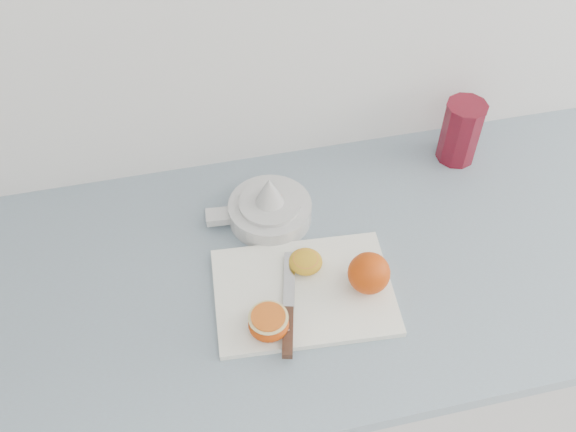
{
  "coord_description": "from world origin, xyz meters",
  "views": [
    {
      "loc": [
        -0.3,
        1.01,
        1.83
      ],
      "look_at": [
        -0.13,
        1.76,
        0.96
      ],
      "focal_mm": 40.0,
      "sensor_mm": 36.0,
      "label": 1
    }
  ],
  "objects_px": {
    "counter": "(358,366)",
    "red_tumbler": "(460,134)",
    "cutting_board": "(304,292)",
    "citrus_juicer": "(269,208)",
    "half_orange": "(269,323)"
  },
  "relations": [
    {
      "from": "counter",
      "to": "red_tumbler",
      "type": "bearing_deg",
      "value": 40.93
    },
    {
      "from": "cutting_board",
      "to": "citrus_juicer",
      "type": "xyz_separation_m",
      "value": [
        -0.02,
        0.19,
        0.02
      ]
    },
    {
      "from": "citrus_juicer",
      "to": "half_orange",
      "type": "bearing_deg",
      "value": -101.75
    },
    {
      "from": "cutting_board",
      "to": "counter",
      "type": "bearing_deg",
      "value": 22.2
    },
    {
      "from": "half_orange",
      "to": "citrus_juicer",
      "type": "relative_size",
      "value": 0.33
    },
    {
      "from": "half_orange",
      "to": "citrus_juicer",
      "type": "distance_m",
      "value": 0.26
    },
    {
      "from": "citrus_juicer",
      "to": "cutting_board",
      "type": "bearing_deg",
      "value": -82.89
    },
    {
      "from": "cutting_board",
      "to": "citrus_juicer",
      "type": "distance_m",
      "value": 0.19
    },
    {
      "from": "cutting_board",
      "to": "red_tumbler",
      "type": "relative_size",
      "value": 2.26
    },
    {
      "from": "red_tumbler",
      "to": "half_orange",
      "type": "bearing_deg",
      "value": -144.41
    },
    {
      "from": "citrus_juicer",
      "to": "red_tumbler",
      "type": "relative_size",
      "value": 1.49
    },
    {
      "from": "cutting_board",
      "to": "citrus_juicer",
      "type": "bearing_deg",
      "value": 97.11
    },
    {
      "from": "citrus_juicer",
      "to": "red_tumbler",
      "type": "xyz_separation_m",
      "value": [
        0.42,
        0.09,
        0.03
      ]
    },
    {
      "from": "citrus_juicer",
      "to": "red_tumbler",
      "type": "distance_m",
      "value": 0.43
    },
    {
      "from": "counter",
      "to": "half_orange",
      "type": "height_order",
      "value": "half_orange"
    }
  ]
}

